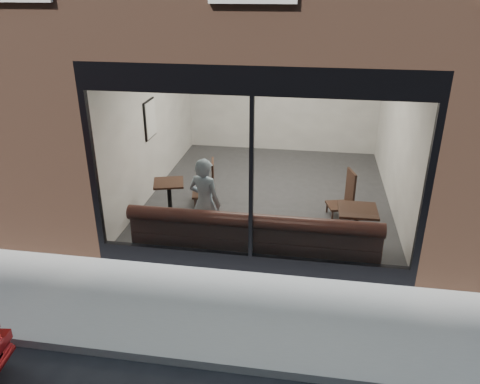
% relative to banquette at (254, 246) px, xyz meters
% --- Properties ---
extents(ground, '(120.00, 120.00, 0.00)m').
position_rel_banquette_xyz_m(ground, '(0.00, -2.45, -0.23)').
color(ground, black).
rests_on(ground, ground).
extents(sidewalk_near, '(40.00, 2.00, 0.01)m').
position_rel_banquette_xyz_m(sidewalk_near, '(0.00, -1.45, -0.22)').
color(sidewalk_near, gray).
rests_on(sidewalk_near, ground).
extents(kerb_near, '(40.00, 0.10, 0.12)m').
position_rel_banquette_xyz_m(kerb_near, '(0.00, -2.50, -0.17)').
color(kerb_near, gray).
rests_on(kerb_near, ground).
extents(host_building_pier_left, '(2.50, 12.00, 3.20)m').
position_rel_banquette_xyz_m(host_building_pier_left, '(-3.75, 5.55, 1.38)').
color(host_building_pier_left, brown).
rests_on(host_building_pier_left, ground).
extents(host_building_pier_right, '(2.50, 12.00, 3.20)m').
position_rel_banquette_xyz_m(host_building_pier_right, '(3.75, 5.55, 1.38)').
color(host_building_pier_right, brown).
rests_on(host_building_pier_right, ground).
extents(host_building_backfill, '(5.00, 6.00, 3.20)m').
position_rel_banquette_xyz_m(host_building_backfill, '(0.00, 8.55, 1.38)').
color(host_building_backfill, brown).
rests_on(host_building_backfill, ground).
extents(cafe_floor, '(6.00, 6.00, 0.00)m').
position_rel_banquette_xyz_m(cafe_floor, '(0.00, 2.55, -0.21)').
color(cafe_floor, '#2D2D30').
rests_on(cafe_floor, ground).
extents(cafe_ceiling, '(6.00, 6.00, 0.00)m').
position_rel_banquette_xyz_m(cafe_ceiling, '(0.00, 2.55, 2.97)').
color(cafe_ceiling, white).
rests_on(cafe_ceiling, host_building_upper).
extents(cafe_wall_back, '(5.00, 0.00, 5.00)m').
position_rel_banquette_xyz_m(cafe_wall_back, '(0.00, 5.54, 1.37)').
color(cafe_wall_back, beige).
rests_on(cafe_wall_back, ground).
extents(cafe_wall_left, '(0.00, 6.00, 6.00)m').
position_rel_banquette_xyz_m(cafe_wall_left, '(-2.49, 2.55, 1.37)').
color(cafe_wall_left, beige).
rests_on(cafe_wall_left, ground).
extents(cafe_wall_right, '(0.00, 6.00, 6.00)m').
position_rel_banquette_xyz_m(cafe_wall_right, '(2.49, 2.55, 1.37)').
color(cafe_wall_right, beige).
rests_on(cafe_wall_right, ground).
extents(storefront_kick, '(5.00, 0.10, 0.30)m').
position_rel_banquette_xyz_m(storefront_kick, '(0.00, -0.40, -0.08)').
color(storefront_kick, black).
rests_on(storefront_kick, ground).
extents(storefront_header, '(5.00, 0.10, 0.40)m').
position_rel_banquette_xyz_m(storefront_header, '(0.00, -0.40, 2.77)').
color(storefront_header, black).
rests_on(storefront_header, host_building_upper).
extents(storefront_mullion, '(0.06, 0.10, 2.50)m').
position_rel_banquette_xyz_m(storefront_mullion, '(0.00, -0.40, 1.32)').
color(storefront_mullion, black).
rests_on(storefront_mullion, storefront_kick).
extents(storefront_glass, '(4.80, 0.00, 4.80)m').
position_rel_banquette_xyz_m(storefront_glass, '(0.00, -0.43, 1.33)').
color(storefront_glass, white).
rests_on(storefront_glass, storefront_kick).
extents(banquette, '(4.00, 0.55, 0.45)m').
position_rel_banquette_xyz_m(banquette, '(0.00, 0.00, 0.00)').
color(banquette, '#3C1B16').
rests_on(banquette, cafe_floor).
extents(person, '(0.68, 0.55, 1.60)m').
position_rel_banquette_xyz_m(person, '(-0.87, 0.28, 0.58)').
color(person, '#9AB5C7').
rests_on(person, cafe_floor).
extents(cafe_table_left, '(0.69, 0.69, 0.04)m').
position_rel_banquette_xyz_m(cafe_table_left, '(-1.79, 1.17, 0.52)').
color(cafe_table_left, black).
rests_on(cafe_table_left, cafe_floor).
extents(cafe_table_right, '(0.65, 0.65, 0.04)m').
position_rel_banquette_xyz_m(cafe_table_right, '(1.66, 0.55, 0.52)').
color(cafe_table_right, black).
rests_on(cafe_table_right, cafe_floor).
extents(cafe_chair_left, '(0.56, 0.56, 0.05)m').
position_rel_banquette_xyz_m(cafe_chair_left, '(-1.28, 1.87, 0.01)').
color(cafe_chair_left, black).
rests_on(cafe_chair_left, cafe_floor).
extents(cafe_chair_right, '(0.55, 0.55, 0.04)m').
position_rel_banquette_xyz_m(cafe_chair_right, '(1.44, 1.74, 0.01)').
color(cafe_chair_right, black).
rests_on(cafe_chair_right, cafe_floor).
extents(wall_poster, '(0.02, 0.55, 0.73)m').
position_rel_banquette_xyz_m(wall_poster, '(-2.45, 2.28, 1.42)').
color(wall_poster, white).
rests_on(wall_poster, cafe_wall_left).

